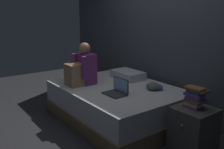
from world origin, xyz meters
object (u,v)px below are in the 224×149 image
at_px(clothes_pile, 153,86).
at_px(nightstand, 193,130).
at_px(person_sitting, 82,69).
at_px(bed, 117,103).
at_px(laptop, 117,90).
at_px(book_stack, 195,97).
at_px(pillow, 128,75).

bearing_deg(clothes_pile, nightstand, -12.97).
bearing_deg(person_sitting, bed, 38.79).
xyz_separation_m(person_sitting, laptop, (0.73, 0.13, -0.20)).
xyz_separation_m(laptop, book_stack, (0.98, 0.38, 0.10)).
bearing_deg(clothes_pile, person_sitting, -141.22).
xyz_separation_m(bed, book_stack, (1.27, 0.16, 0.42)).
xyz_separation_m(bed, pillow, (-0.28, 0.45, 0.33)).
distance_m(bed, laptop, 0.49).
height_order(pillow, book_stack, book_stack).
relative_size(book_stack, clothes_pile, 0.94).
bearing_deg(bed, person_sitting, -141.21).
bearing_deg(person_sitting, nightstand, 16.13).
bearing_deg(laptop, pillow, 130.31).
distance_m(bed, pillow, 0.63).
relative_size(laptop, book_stack, 1.29).
relative_size(pillow, clothes_pile, 2.11).
height_order(book_stack, clothes_pile, book_stack).
bearing_deg(laptop, person_sitting, -169.64).
bearing_deg(pillow, laptop, -49.69).
distance_m(nightstand, clothes_pile, 0.94).
xyz_separation_m(pillow, book_stack, (1.55, -0.29, 0.09)).
bearing_deg(clothes_pile, laptop, -104.22).
relative_size(nightstand, book_stack, 2.23).
distance_m(pillow, book_stack, 1.58).
bearing_deg(person_sitting, book_stack, 16.82).
xyz_separation_m(laptop, pillow, (-0.57, 0.67, 0.01)).
bearing_deg(book_stack, nightstand, -30.35).
distance_m(nightstand, book_stack, 0.41).
relative_size(person_sitting, book_stack, 2.64).
bearing_deg(book_stack, pillow, 169.58).
distance_m(bed, clothes_pile, 0.64).
relative_size(bed, pillow, 3.57).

